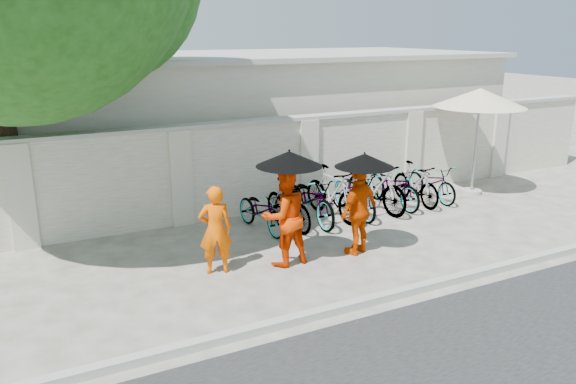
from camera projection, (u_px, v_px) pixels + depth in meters
name	position (u px, v px, depth m)	size (l,w,h in m)	color
ground	(292.00, 268.00, 9.64)	(80.00, 80.00, 0.00)	#B0AAA1
kerb	(346.00, 307.00, 8.17)	(40.00, 0.16, 0.12)	#A3A39C
compound_wall	(266.00, 167.00, 12.54)	(20.00, 0.30, 2.00)	silver
building_behind	(242.00, 115.00, 16.07)	(14.00, 6.00, 3.20)	beige
monk_left	(215.00, 230.00, 9.28)	(0.55, 0.36, 1.51)	#F75900
monk_center	(284.00, 216.00, 9.59)	(0.85, 0.66, 1.75)	#DF3200
parasol_center	(289.00, 159.00, 9.26)	(1.12, 1.12, 1.03)	black
monk_right	(359.00, 210.00, 10.09)	(0.96, 0.40, 1.64)	#D33F00
parasol_right	(364.00, 160.00, 9.77)	(1.05, 1.05, 0.95)	black
patio_umbrella	(480.00, 99.00, 13.40)	(2.82, 2.82, 2.62)	#A3A39C
bike_0	(261.00, 210.00, 11.34)	(0.58, 1.66, 0.87)	#9C9CA0
bike_1	(288.00, 204.00, 11.50)	(0.47, 1.67, 1.00)	#9C9CA0
bike_2	(310.00, 199.00, 11.81)	(0.68, 1.96, 1.03)	#9C9CA0
bike_3	(332.00, 193.00, 12.08)	(0.53, 1.89, 1.14)	#9C9CA0
bike_4	(355.00, 193.00, 12.33)	(0.66, 1.89, 1.00)	#9C9CA0
bike_5	(376.00, 186.00, 12.56)	(0.54, 1.90, 1.14)	#9C9CA0
bike_6	(393.00, 186.00, 12.93)	(0.65, 1.86, 0.98)	#9C9CA0
bike_7	(416.00, 184.00, 13.08)	(0.46, 1.64, 0.99)	#9C9CA0
bike_8	(431.00, 182.00, 13.43)	(0.59, 1.68, 0.88)	#9C9CA0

